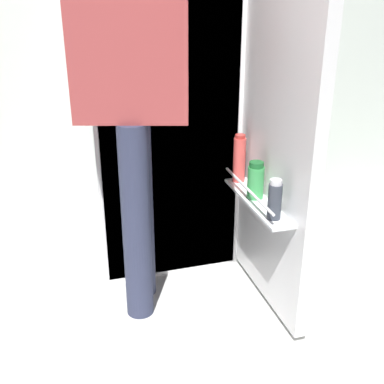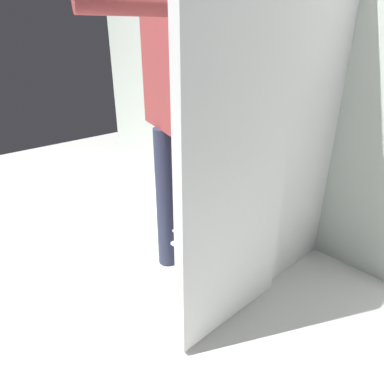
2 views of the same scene
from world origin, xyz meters
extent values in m
plane|color=silver|center=(0.00, 0.00, 0.00)|extent=(6.60, 6.60, 0.00)
cube|color=beige|center=(0.00, 0.87, 1.22)|extent=(4.40, 0.10, 2.44)
cube|color=white|center=(0.00, 0.54, 0.91)|extent=(0.69, 0.57, 1.81)
cube|color=white|center=(0.00, 0.25, 0.91)|extent=(0.65, 0.01, 1.77)
cube|color=white|center=(0.00, 0.30, 1.02)|extent=(0.61, 0.09, 0.01)
cube|color=white|center=(0.37, -0.08, 0.91)|extent=(0.05, 0.66, 1.76)
cube|color=white|center=(0.29, -0.08, 0.51)|extent=(0.10, 0.53, 0.01)
cylinder|color=silver|center=(0.25, -0.08, 0.57)|extent=(0.01, 0.51, 0.01)
cylinder|color=#333842|center=(0.29, -0.26, 0.59)|extent=(0.06, 0.06, 0.14)
cylinder|color=silver|center=(0.29, -0.26, 0.67)|extent=(0.05, 0.05, 0.02)
cylinder|color=#DB4C47|center=(0.30, 0.15, 0.62)|extent=(0.06, 0.06, 0.21)
cylinder|color=#B22D28|center=(0.30, 0.15, 0.73)|extent=(0.05, 0.05, 0.02)
cylinder|color=green|center=(0.29, -0.05, 0.59)|extent=(0.07, 0.07, 0.14)
cylinder|color=#195B28|center=(0.29, -0.05, 0.67)|extent=(0.06, 0.06, 0.02)
cylinder|color=#2D334C|center=(-0.18, 0.14, 0.44)|extent=(0.12, 0.12, 0.88)
cylinder|color=#2D334C|center=(-0.22, -0.01, 0.44)|extent=(0.12, 0.12, 0.88)
cube|color=#9E3D3D|center=(-0.20, 0.07, 1.19)|extent=(0.48, 0.33, 0.62)
cylinder|color=#9E3D3D|center=(-0.14, 0.28, 1.17)|extent=(0.08, 0.08, 0.58)
cylinder|color=#9E3D3D|center=(0.02, -0.23, 1.44)|extent=(0.24, 0.58, 0.08)
camera|label=1|loc=(-0.52, -1.86, 1.40)|focal=46.62mm
camera|label=2|loc=(1.22, -1.10, 1.33)|focal=31.58mm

